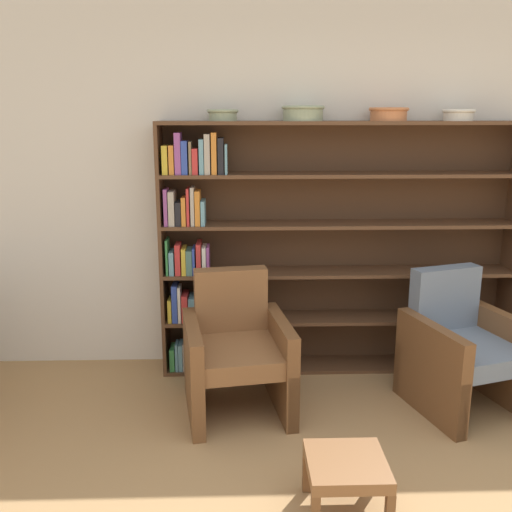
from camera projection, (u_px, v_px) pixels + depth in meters
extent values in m
cube|color=silver|center=(329.00, 183.00, 4.20)|extent=(12.00, 0.06, 2.75)
cube|color=brown|center=(163.00, 251.00, 4.09)|extent=(0.02, 0.30, 1.82)
cube|color=brown|center=(512.00, 249.00, 4.16)|extent=(0.02, 0.30, 1.82)
cube|color=brown|center=(344.00, 123.00, 3.91)|extent=(2.52, 0.30, 0.02)
cube|color=brown|center=(335.00, 364.00, 4.34)|extent=(2.52, 0.30, 0.03)
cube|color=#492F1E|center=(336.00, 245.00, 4.27)|extent=(2.52, 0.01, 1.82)
cube|color=#388C47|center=(173.00, 357.00, 4.24)|extent=(0.03, 0.16, 0.17)
cube|color=#669EB2|center=(177.00, 356.00, 4.22)|extent=(0.02, 0.13, 0.21)
cube|color=#669EB2|center=(181.00, 355.00, 4.23)|extent=(0.03, 0.15, 0.20)
cube|color=#B2A899|center=(186.00, 353.00, 4.25)|extent=(0.03, 0.20, 0.21)
cube|color=#4C756B|center=(191.00, 356.00, 4.26)|extent=(0.04, 0.20, 0.16)
cube|color=#7F6B4C|center=(196.00, 352.00, 4.24)|extent=(0.03, 0.18, 0.24)
cube|color=#7F6B4C|center=(200.00, 354.00, 4.22)|extent=(0.02, 0.13, 0.23)
cube|color=#B2A899|center=(204.00, 352.00, 4.22)|extent=(0.03, 0.12, 0.26)
cube|color=red|center=(209.00, 355.00, 4.25)|extent=(0.03, 0.18, 0.18)
cube|color=white|center=(213.00, 354.00, 4.24)|extent=(0.02, 0.16, 0.21)
cube|color=#388C47|center=(217.00, 356.00, 4.24)|extent=(0.04, 0.15, 0.18)
cube|color=#388C47|center=(224.00, 356.00, 4.23)|extent=(0.04, 0.13, 0.18)
cube|color=red|center=(229.00, 354.00, 4.24)|extent=(0.03, 0.15, 0.21)
cube|color=#334CB2|center=(233.00, 354.00, 4.26)|extent=(0.02, 0.19, 0.19)
cube|color=black|center=(237.00, 349.00, 4.26)|extent=(0.02, 0.20, 0.27)
cube|color=brown|center=(336.00, 317.00, 4.25)|extent=(2.52, 0.30, 0.03)
cube|color=gold|center=(171.00, 309.00, 4.14)|extent=(0.03, 0.15, 0.17)
cube|color=#334CB2|center=(176.00, 301.00, 4.15)|extent=(0.04, 0.19, 0.27)
cube|color=white|center=(180.00, 303.00, 4.12)|extent=(0.02, 0.13, 0.26)
cube|color=red|center=(186.00, 306.00, 4.15)|extent=(0.04, 0.18, 0.20)
cube|color=#669EB2|center=(192.00, 307.00, 4.16)|extent=(0.04, 0.19, 0.18)
cube|color=#334CB2|center=(199.00, 308.00, 4.16)|extent=(0.04, 0.17, 0.17)
cube|color=red|center=(206.00, 308.00, 4.13)|extent=(0.04, 0.13, 0.19)
cube|color=#4C756B|center=(211.00, 303.00, 4.16)|extent=(0.03, 0.19, 0.24)
cube|color=#B2A899|center=(216.00, 307.00, 4.16)|extent=(0.02, 0.18, 0.19)
cube|color=#334CB2|center=(219.00, 301.00, 4.16)|extent=(0.02, 0.19, 0.27)
cube|color=#334CB2|center=(223.00, 308.00, 4.14)|extent=(0.03, 0.13, 0.19)
cube|color=white|center=(228.00, 303.00, 4.14)|extent=(0.04, 0.15, 0.25)
cube|color=orange|center=(235.00, 301.00, 4.16)|extent=(0.04, 0.19, 0.27)
cube|color=white|center=(240.00, 302.00, 4.16)|extent=(0.02, 0.18, 0.26)
cube|color=brown|center=(338.00, 272.00, 4.17)|extent=(2.52, 0.30, 0.02)
cube|color=#388C47|center=(168.00, 256.00, 4.05)|extent=(0.02, 0.16, 0.25)
cube|color=#669EB2|center=(172.00, 262.00, 4.06)|extent=(0.03, 0.17, 0.17)
cube|color=red|center=(178.00, 258.00, 4.05)|extent=(0.04, 0.15, 0.22)
cube|color=gold|center=(184.00, 260.00, 4.06)|extent=(0.03, 0.17, 0.19)
cube|color=#4C756B|center=(190.00, 261.00, 4.07)|extent=(0.04, 0.18, 0.18)
cube|color=#334CB2|center=(194.00, 260.00, 4.06)|extent=(0.02, 0.16, 0.19)
cube|color=red|center=(199.00, 257.00, 4.08)|extent=(0.03, 0.20, 0.22)
cube|color=white|center=(204.00, 259.00, 4.06)|extent=(0.03, 0.17, 0.20)
cube|color=#994C99|center=(208.00, 260.00, 4.06)|extent=(0.02, 0.15, 0.20)
cube|color=brown|center=(340.00, 224.00, 4.08)|extent=(2.52, 0.30, 0.02)
cube|color=#994C99|center=(166.00, 207.00, 3.96)|extent=(0.02, 0.15, 0.26)
cube|color=#B2A899|center=(172.00, 208.00, 3.98)|extent=(0.04, 0.18, 0.24)
cube|color=black|center=(179.00, 213.00, 3.99)|extent=(0.04, 0.20, 0.16)
cube|color=orange|center=(184.00, 211.00, 3.98)|extent=(0.03, 0.17, 0.20)
cube|color=red|center=(189.00, 206.00, 3.97)|extent=(0.02, 0.17, 0.26)
cube|color=#B2A899|center=(193.00, 206.00, 3.97)|extent=(0.03, 0.16, 0.27)
cube|color=orange|center=(198.00, 207.00, 3.97)|extent=(0.04, 0.17, 0.24)
cube|color=#669EB2|center=(203.00, 212.00, 3.99)|extent=(0.03, 0.18, 0.17)
cube|color=brown|center=(342.00, 175.00, 4.00)|extent=(2.52, 0.30, 0.02)
cube|color=gold|center=(166.00, 160.00, 3.88)|extent=(0.04, 0.16, 0.19)
cube|color=orange|center=(172.00, 160.00, 3.87)|extent=(0.03, 0.14, 0.20)
cube|color=#994C99|center=(178.00, 153.00, 3.88)|extent=(0.04, 0.17, 0.28)
cube|color=#334CB2|center=(185.00, 158.00, 3.87)|extent=(0.04, 0.12, 0.22)
cube|color=#7F6B4C|center=(191.00, 158.00, 3.87)|extent=(0.02, 0.12, 0.22)
cube|color=red|center=(195.00, 161.00, 3.88)|extent=(0.04, 0.13, 0.17)
cube|color=#669EB2|center=(202.00, 157.00, 3.88)|extent=(0.03, 0.16, 0.23)
cube|color=#B2A899|center=(207.00, 154.00, 3.87)|extent=(0.04, 0.13, 0.27)
cube|color=orange|center=(214.00, 153.00, 3.88)|extent=(0.04, 0.16, 0.28)
cube|color=black|center=(221.00, 156.00, 3.91)|extent=(0.04, 0.20, 0.24)
cube|color=#669EB2|center=(226.00, 159.00, 3.88)|extent=(0.02, 0.13, 0.20)
cylinder|color=gray|center=(223.00, 116.00, 3.87)|extent=(0.19, 0.19, 0.07)
torus|color=gray|center=(223.00, 111.00, 3.87)|extent=(0.22, 0.22, 0.02)
cylinder|color=gray|center=(303.00, 114.00, 3.89)|extent=(0.27, 0.27, 0.10)
torus|color=gray|center=(303.00, 107.00, 3.88)|extent=(0.30, 0.30, 0.02)
cylinder|color=#C67547|center=(389.00, 115.00, 3.91)|extent=(0.25, 0.25, 0.08)
torus|color=#C67547|center=(389.00, 109.00, 3.90)|extent=(0.27, 0.27, 0.02)
cylinder|color=silver|center=(458.00, 115.00, 3.92)|extent=(0.20, 0.20, 0.07)
torus|color=silver|center=(459.00, 111.00, 3.91)|extent=(0.22, 0.22, 0.02)
cube|color=brown|center=(293.00, 403.00, 3.41)|extent=(0.08, 0.08, 0.37)
cube|color=brown|center=(197.00, 412.00, 3.31)|extent=(0.08, 0.08, 0.37)
cube|color=brown|center=(271.00, 361.00, 3.99)|extent=(0.08, 0.08, 0.37)
cube|color=brown|center=(190.00, 368.00, 3.89)|extent=(0.08, 0.08, 0.37)
cube|color=brown|center=(238.00, 354.00, 3.60)|extent=(0.57, 0.71, 0.12)
cube|color=brown|center=(231.00, 301.00, 3.80)|extent=(0.49, 0.19, 0.45)
cube|color=brown|center=(281.00, 364.00, 3.67)|extent=(0.18, 0.68, 0.61)
cube|color=brown|center=(194.00, 371.00, 3.57)|extent=(0.18, 0.68, 0.61)
cube|color=brown|center=(459.00, 411.00, 3.32)|extent=(0.09, 0.09, 0.37)
cube|color=brown|center=(471.00, 357.00, 4.06)|extent=(0.09, 0.09, 0.37)
cube|color=brown|center=(401.00, 368.00, 3.88)|extent=(0.09, 0.09, 0.37)
cube|color=slate|center=(469.00, 351.00, 3.64)|extent=(0.65, 0.75, 0.12)
cube|color=slate|center=(444.00, 300.00, 3.84)|extent=(0.49, 0.26, 0.45)
cube|color=brown|center=(502.00, 358.00, 3.75)|extent=(0.28, 0.67, 0.61)
cube|color=brown|center=(430.00, 370.00, 3.58)|extent=(0.28, 0.67, 0.61)
cube|color=brown|center=(307.00, 471.00, 2.88)|extent=(0.04, 0.04, 0.22)
cube|color=brown|center=(372.00, 470.00, 2.89)|extent=(0.04, 0.04, 0.22)
cube|color=brown|center=(347.00, 466.00, 2.69)|extent=(0.38, 0.38, 0.06)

